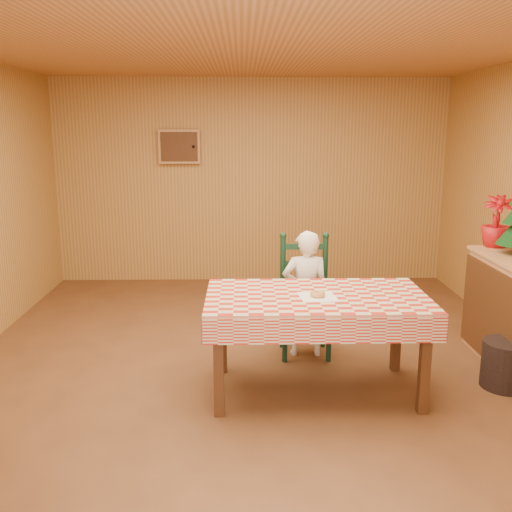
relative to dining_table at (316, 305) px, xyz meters
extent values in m
plane|color=brown|center=(-0.44, 0.33, -0.69)|extent=(6.00, 6.00, 0.00)
cube|color=#B78642|center=(-0.44, 3.33, 0.61)|extent=(5.00, 0.10, 2.60)
cube|color=#C08347|center=(-0.44, 0.33, 1.91)|extent=(5.00, 6.00, 0.10)
cube|color=tan|center=(-1.34, 3.27, 1.06)|extent=(0.52, 0.08, 0.42)
cube|color=#4E2B14|center=(-1.34, 3.22, 1.06)|extent=(0.46, 0.02, 0.36)
sphere|color=black|center=(-1.16, 3.21, 1.06)|extent=(0.04, 0.04, 0.04)
cube|color=#4E2B14|center=(0.00, 0.00, 0.03)|extent=(1.60, 0.90, 0.06)
cube|color=#4E2B14|center=(-0.72, -0.37, -0.34)|extent=(0.07, 0.07, 0.69)
cube|color=#4E2B14|center=(0.72, -0.37, -0.34)|extent=(0.07, 0.07, 0.69)
cube|color=#4E2B14|center=(-0.72, 0.37, -0.34)|extent=(0.07, 0.07, 0.69)
cube|color=#4E2B14|center=(0.72, 0.37, -0.34)|extent=(0.07, 0.07, 0.69)
cube|color=#B22717|center=(0.00, 0.00, 0.07)|extent=(1.64, 0.94, 0.02)
cube|color=#B22717|center=(0.00, -0.47, -0.03)|extent=(1.64, 0.02, 0.18)
cube|color=#B22717|center=(0.00, 0.47, -0.03)|extent=(1.64, 0.02, 0.18)
cube|color=#345C2A|center=(-0.82, 0.00, -0.03)|extent=(0.02, 0.94, 0.18)
cube|color=#345C2A|center=(0.82, 0.00, -0.03)|extent=(0.02, 0.94, 0.18)
cube|color=black|center=(0.00, 0.73, -0.26)|extent=(0.44, 0.40, 0.04)
cylinder|color=black|center=(-0.19, 0.56, -0.48)|extent=(0.04, 0.04, 0.41)
cylinder|color=black|center=(0.19, 0.56, -0.48)|extent=(0.04, 0.04, 0.41)
cylinder|color=black|center=(-0.19, 0.90, -0.48)|extent=(0.04, 0.04, 0.41)
cylinder|color=black|center=(0.19, 0.90, -0.48)|extent=(0.04, 0.04, 0.41)
cylinder|color=black|center=(-0.19, 0.90, 0.06)|extent=(0.05, 0.05, 0.60)
sphere|color=black|center=(-0.19, 0.90, 0.36)|extent=(0.06, 0.06, 0.06)
cylinder|color=black|center=(0.19, 0.90, 0.06)|extent=(0.05, 0.05, 0.60)
sphere|color=black|center=(0.19, 0.90, 0.36)|extent=(0.06, 0.06, 0.06)
cube|color=black|center=(0.00, 0.90, -0.06)|extent=(0.38, 0.03, 0.05)
cube|color=black|center=(0.00, 0.90, 0.10)|extent=(0.38, 0.03, 0.05)
cube|color=black|center=(0.00, 0.90, 0.26)|extent=(0.38, 0.03, 0.05)
imported|color=white|center=(0.00, 0.73, -0.13)|extent=(0.41, 0.27, 1.12)
cube|color=white|center=(0.00, -0.05, 0.08)|extent=(0.29, 0.29, 0.00)
torus|color=#CB9448|center=(0.00, -0.05, 0.10)|extent=(0.13, 0.13, 0.04)
cube|color=#4E2B14|center=(1.52, 0.40, -0.24)|extent=(0.02, 1.20, 0.80)
sphere|color=#B41014|center=(1.71, 0.70, 0.54)|extent=(0.04, 0.04, 0.04)
imported|color=#B41014|center=(1.73, 0.95, 0.48)|extent=(0.33, 0.33, 0.47)
cylinder|color=black|center=(1.50, 0.03, -0.50)|extent=(0.46, 0.46, 0.37)
camera|label=1|loc=(-0.55, -4.06, 1.30)|focal=40.00mm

